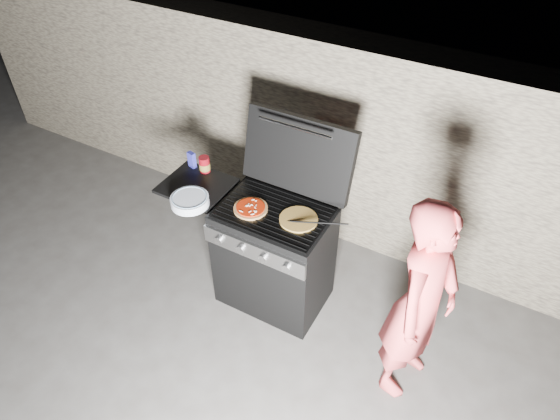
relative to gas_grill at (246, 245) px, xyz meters
The scene contains 10 objects.
ground 0.52m from the gas_grill, ahead, with size 50.00×50.00×0.00m, color #3C3936.
stone_wall 1.17m from the gas_grill, 76.61° to the left, with size 8.00×0.35×1.80m, color gray.
gas_grill is the anchor object (origin of this frame).
pizza_topped 0.48m from the gas_grill, 30.63° to the right, with size 0.24×0.24×0.03m, color tan, non-canonical shape.
pizza_plain 0.64m from the gas_grill, ahead, with size 0.27×0.27×0.01m, color #EAB452.
sauce_jar 0.71m from the gas_grill, 159.74° to the left, with size 0.08×0.08×0.13m, color maroon.
blue_carton 0.79m from the gas_grill, 163.79° to the left, with size 0.06×0.04×0.13m, color #282995.
plate_stack 0.61m from the gas_grill, 146.93° to the right, with size 0.28×0.28×0.06m, color white.
person 1.44m from the gas_grill, ahead, with size 0.57×0.37×1.56m, color #E84C50.
tongs 0.77m from the gas_grill, ahead, with size 0.01×0.01×0.43m, color black.
Camera 1 is at (1.31, -2.28, 3.22)m, focal length 32.00 mm.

